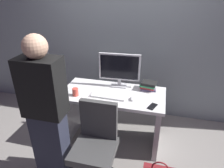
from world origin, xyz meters
TOP-DOWN VIEW (x-y plane):
  - ground_plane at (0.00, 0.00)m, footprint 9.00×9.00m
  - wall_back at (0.00, 0.85)m, footprint 6.40×0.10m
  - desk at (0.00, 0.00)m, footprint 1.31×0.64m
  - office_chair at (-0.02, -0.68)m, footprint 0.52×0.52m
  - person_at_desk at (-0.50, -0.75)m, footprint 0.40×0.24m
  - monitor at (0.04, 0.21)m, footprint 0.54×0.15m
  - keyboard at (-0.03, -0.11)m, footprint 0.43×0.14m
  - mouse at (0.27, -0.11)m, footprint 0.06×0.10m
  - cup_near_keyboard at (-0.44, -0.18)m, footprint 0.08×0.08m
  - book_stack at (0.43, 0.20)m, footprint 0.22×0.18m
  - cell_phone at (0.51, -0.21)m, footprint 0.12×0.16m

SIDE VIEW (x-z plane):
  - ground_plane at x=0.00m, z-range 0.00..0.00m
  - office_chair at x=-0.02m, z-range -0.04..0.90m
  - desk at x=0.00m, z-range 0.14..0.89m
  - cell_phone at x=0.51m, z-range 0.75..0.76m
  - keyboard at x=-0.03m, z-range 0.75..0.77m
  - mouse at x=0.27m, z-range 0.75..0.79m
  - cup_near_keyboard at x=-0.44m, z-range 0.75..0.85m
  - book_stack at x=0.43m, z-range 0.75..0.86m
  - person_at_desk at x=-0.50m, z-range 0.02..1.66m
  - monitor at x=0.04m, z-range 0.78..1.24m
  - wall_back at x=0.00m, z-range 0.00..3.00m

